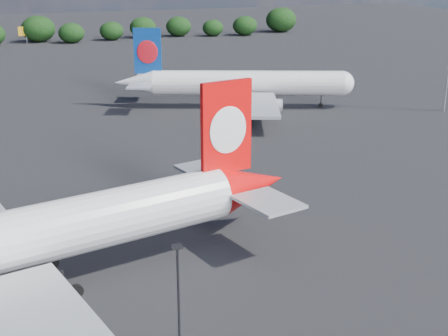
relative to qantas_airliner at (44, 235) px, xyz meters
name	(u,v)px	position (x,y,z in m)	size (l,w,h in m)	color
ground	(16,138)	(0.86, 49.92, -4.83)	(500.00, 500.00, 0.00)	black
qantas_airliner	(44,235)	(0.00, 0.00, 0.00)	(48.32, 46.19, 15.85)	white
china_southern_airliner	(239,84)	(41.72, 57.11, -0.34)	(43.31, 41.70, 14.74)	white
apron_lamp_post	(179,320)	(5.90, -18.57, 1.39)	(0.55, 0.30, 11.13)	black
billboard_yellow	(26,32)	(12.86, 171.92, -0.96)	(5.00, 0.30, 5.50)	gold
horizon_treeline	(32,32)	(14.67, 170.05, -1.06)	(209.72, 16.57, 9.30)	black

